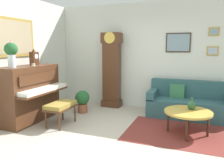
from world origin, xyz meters
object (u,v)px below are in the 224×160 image
(couch, at_px, (189,104))
(teacup, at_px, (33,65))
(grandfather_clock, at_px, (112,72))
(mantel_clock, at_px, (34,58))
(flower_vase, at_px, (11,52))
(piano, at_px, (29,93))
(green_jug, at_px, (192,105))
(potted_plant, at_px, (82,100))
(coffee_table, at_px, (188,113))
(piano_bench, at_px, (61,106))

(couch, height_order, teacup, teacup)
(grandfather_clock, bearing_deg, mantel_clock, -129.17)
(flower_vase, bearing_deg, grandfather_clock, 60.13)
(grandfather_clock, distance_m, couch, 2.16)
(piano, height_order, green_jug, piano)
(piano, bearing_deg, potted_plant, 49.79)
(mantel_clock, distance_m, green_jug, 3.53)
(green_jug, bearing_deg, flower_vase, -163.34)
(grandfather_clock, xyz_separation_m, coffee_table, (2.07, -1.34, -0.54))
(flower_vase, bearing_deg, piano_bench, 27.77)
(grandfather_clock, distance_m, flower_vase, 2.63)
(flower_vase, bearing_deg, coffee_table, 14.78)
(mantel_clock, distance_m, flower_vase, 0.67)
(piano, bearing_deg, flower_vase, -89.73)
(coffee_table, distance_m, potted_plant, 2.60)
(mantel_clock, bearing_deg, grandfather_clock, 50.83)
(flower_vase, relative_size, green_jug, 2.42)
(coffee_table, bearing_deg, grandfather_clock, 147.13)
(mantel_clock, height_order, potted_plant, mantel_clock)
(piano, height_order, flower_vase, flower_vase)
(flower_vase, height_order, green_jug, flower_vase)
(piano_bench, xyz_separation_m, green_jug, (2.58, 0.59, 0.13))
(flower_vase, xyz_separation_m, green_jug, (3.40, 1.02, -1.01))
(piano_bench, height_order, flower_vase, flower_vase)
(piano_bench, distance_m, grandfather_clock, 1.93)
(couch, height_order, mantel_clock, mantel_clock)
(flower_vase, height_order, teacup, flower_vase)
(flower_vase, bearing_deg, teacup, 73.76)
(grandfather_clock, bearing_deg, coffee_table, -32.87)
(coffee_table, distance_m, flower_vase, 3.64)
(piano_bench, distance_m, flower_vase, 1.47)
(flower_vase, xyz_separation_m, teacup, (0.13, 0.46, -0.29))
(piano, distance_m, potted_plant, 1.29)
(couch, distance_m, coffee_table, 1.15)
(couch, relative_size, potted_plant, 3.39)
(piano, distance_m, teacup, 0.65)
(green_jug, bearing_deg, piano, -170.47)
(coffee_table, height_order, flower_vase, flower_vase)
(piano_bench, bearing_deg, grandfather_clock, 75.73)
(green_jug, bearing_deg, coffee_table, -111.12)
(piano_bench, distance_m, potted_plant, 0.97)
(piano, xyz_separation_m, flower_vase, (0.00, -0.45, 0.92))
(mantel_clock, bearing_deg, potted_plant, 42.80)
(teacup, bearing_deg, potted_plant, 54.49)
(piano, height_order, piano_bench, piano)
(mantel_clock, relative_size, potted_plant, 0.68)
(teacup, relative_size, potted_plant, 0.21)
(flower_vase, distance_m, green_jug, 3.69)
(mantel_clock, relative_size, teacup, 3.28)
(piano, relative_size, coffee_table, 1.64)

